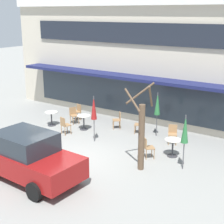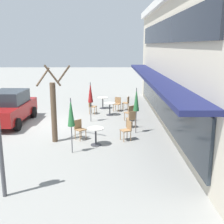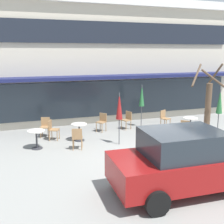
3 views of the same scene
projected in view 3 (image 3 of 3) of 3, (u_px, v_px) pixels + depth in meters
ground_plane at (154, 161)px, 10.01m from camera, size 80.00×80.00×0.00m
building_facade at (86, 59)px, 18.53m from camera, size 18.96×9.10×6.68m
cafe_table_near_wall at (190, 123)px, 13.37m from camera, size 0.70×0.70×0.76m
cafe_table_streetside at (79, 129)px, 12.24m from camera, size 0.70×0.70×0.76m
cafe_table_by_tree at (36, 136)px, 11.21m from camera, size 0.70×0.70×0.76m
patio_umbrella_green_folded at (220, 102)px, 12.58m from camera, size 0.28×0.28×2.20m
patio_umbrella_cream_folded at (142, 96)px, 14.30m from camera, size 0.28×0.28×2.20m
patio_umbrella_corner_open at (119, 107)px, 11.50m from camera, size 0.28×0.28×2.20m
cafe_chair_0 at (77, 137)px, 11.10m from camera, size 0.50×0.50×0.89m
cafe_chair_1 at (164, 117)px, 14.43m from camera, size 0.53×0.53×0.89m
cafe_chair_2 at (185, 128)px, 12.40m from camera, size 0.57×0.57×0.89m
cafe_chair_3 at (102, 121)px, 13.71m from camera, size 0.56×0.56×0.89m
cafe_chair_4 at (52, 128)px, 12.33m from camera, size 0.53×0.53×0.89m
cafe_chair_5 at (45, 126)px, 12.82m from camera, size 0.50×0.50×0.89m
cafe_chair_6 at (127, 119)px, 14.13m from camera, size 0.52×0.52×0.89m
parked_sedan at (185, 161)px, 7.72m from camera, size 4.26×2.14×1.76m
street_tree at (207, 110)px, 11.32m from camera, size 1.23×1.45×3.39m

